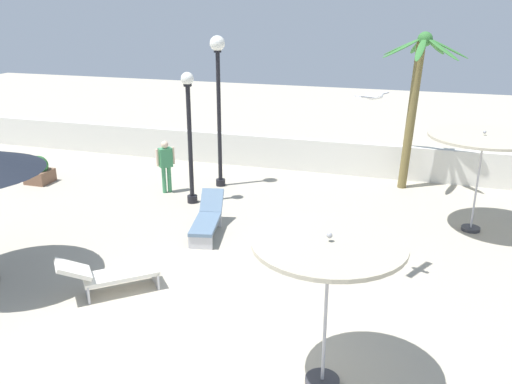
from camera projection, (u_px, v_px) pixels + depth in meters
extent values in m
plane|color=#B2A893|center=(196.00, 335.00, 8.99)|extent=(56.00, 56.00, 0.00)
cube|color=silver|center=(313.00, 155.00, 17.51)|extent=(25.20, 0.30, 1.07)
cylinder|color=#333338|center=(471.00, 229.00, 13.10)|extent=(0.45, 0.45, 0.08)
cylinder|color=#A5A5AD|center=(477.00, 184.00, 12.72)|extent=(0.05, 0.05, 2.37)
cylinder|color=#B7AD93|center=(484.00, 137.00, 12.33)|extent=(2.50, 2.50, 0.06)
sphere|color=#99999E|center=(485.00, 132.00, 12.29)|extent=(0.08, 0.08, 0.08)
cylinder|color=#333338|center=(322.00, 381.00, 7.84)|extent=(0.51, 0.51, 0.08)
cylinder|color=#A5A5AD|center=(325.00, 316.00, 7.47)|extent=(0.05, 0.05, 2.27)
cylinder|color=#B7AD93|center=(329.00, 244.00, 7.10)|extent=(2.07, 2.07, 0.06)
sphere|color=#99999E|center=(330.00, 235.00, 7.06)|extent=(0.08, 0.08, 0.08)
cylinder|color=brown|center=(411.00, 117.00, 15.39)|extent=(0.42, 0.25, 4.31)
sphere|color=#347233|center=(425.00, 39.00, 14.62)|extent=(0.41, 0.41, 0.41)
ellipsoid|color=#347233|center=(448.00, 48.00, 14.49)|extent=(1.15, 0.26, 0.58)
ellipsoid|color=#347233|center=(435.00, 46.00, 15.11)|extent=(0.71, 1.10, 0.58)
ellipsoid|color=#347233|center=(418.00, 46.00, 15.28)|extent=(0.54, 1.15, 0.58)
ellipsoid|color=#347233|center=(403.00, 46.00, 15.04)|extent=(1.14, 0.57, 0.58)
ellipsoid|color=#347233|center=(403.00, 48.00, 14.62)|extent=(1.12, 0.66, 0.58)
ellipsoid|color=#347233|center=(421.00, 49.00, 14.17)|extent=(0.35, 1.16, 0.58)
ellipsoid|color=#347233|center=(443.00, 49.00, 14.21)|extent=(1.00, 0.89, 0.58)
cylinder|color=black|center=(221.00, 182.00, 16.26)|extent=(0.28, 0.28, 0.20)
cylinder|color=black|center=(219.00, 121.00, 15.62)|extent=(0.12, 0.12, 3.96)
cylinder|color=black|center=(218.00, 51.00, 14.96)|extent=(0.22, 0.22, 0.06)
sphere|color=white|center=(217.00, 43.00, 14.89)|extent=(0.43, 0.43, 0.43)
cylinder|color=black|center=(192.00, 199.00, 14.89)|extent=(0.28, 0.28, 0.20)
cylinder|color=black|center=(190.00, 146.00, 14.38)|extent=(0.12, 0.12, 3.24)
cylinder|color=black|center=(188.00, 85.00, 13.84)|extent=(0.22, 0.22, 0.06)
sphere|color=white|center=(187.00, 79.00, 13.78)|extent=(0.34, 0.34, 0.34)
cube|color=#B7B7BC|center=(155.00, 276.00, 10.57)|extent=(0.39, 0.44, 0.35)
cube|color=#B7B7BC|center=(87.00, 289.00, 10.08)|extent=(0.39, 0.44, 0.35)
cube|color=silver|center=(121.00, 274.00, 10.26)|extent=(1.42, 1.33, 0.08)
cube|color=silver|center=(73.00, 269.00, 9.84)|extent=(0.83, 0.82, 0.37)
cube|color=#B7B7BC|center=(200.00, 242.00, 12.05)|extent=(0.55, 0.15, 0.35)
cube|color=#B7B7BC|center=(210.00, 220.00, 13.27)|extent=(0.55, 0.15, 0.35)
cube|color=slate|center=(205.00, 224.00, 12.60)|extent=(0.82, 1.48, 0.08)
cube|color=slate|center=(212.00, 201.00, 13.38)|extent=(0.65, 0.63, 0.50)
cylinder|color=#3F8C59|center=(164.00, 180.00, 15.56)|extent=(0.12, 0.12, 0.78)
cylinder|color=#3F8C59|center=(169.00, 179.00, 15.63)|extent=(0.12, 0.12, 0.78)
cube|color=#3F8C59|center=(165.00, 157.00, 15.37)|extent=(0.42, 0.42, 0.55)
sphere|color=beige|center=(165.00, 145.00, 15.24)|extent=(0.21, 0.21, 0.21)
cylinder|color=beige|center=(157.00, 158.00, 15.25)|extent=(0.08, 0.08, 0.50)
cylinder|color=beige|center=(173.00, 156.00, 15.47)|extent=(0.08, 0.08, 0.50)
ellipsoid|color=white|center=(372.00, 97.00, 9.51)|extent=(0.34, 0.25, 0.12)
sphere|color=white|center=(380.00, 96.00, 9.39)|extent=(0.10, 0.10, 0.10)
cube|color=silver|center=(379.00, 94.00, 9.66)|extent=(0.34, 0.47, 0.04)
cube|color=silver|center=(365.00, 97.00, 9.35)|extent=(0.33, 0.47, 0.10)
cube|color=brown|center=(40.00, 176.00, 16.48)|extent=(0.70, 0.70, 0.40)
sphere|color=#2D6B33|center=(38.00, 166.00, 16.37)|extent=(0.60, 0.60, 0.60)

